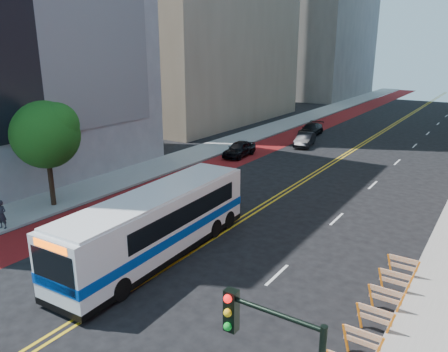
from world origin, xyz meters
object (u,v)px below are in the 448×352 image
transit_bus (159,223)px  car_c (311,129)px  street_tree (46,132)px  car_b (305,140)px  pedestrian (2,215)px  car_a (239,149)px

transit_bus → car_c: bearing=97.2°
transit_bus → car_c: transit_bus is taller
street_tree → car_c: size_ratio=1.41×
transit_bus → car_b: (-3.78, 26.91, -1.03)m
transit_bus → car_b: 27.20m
car_b → pedestrian: size_ratio=2.61×
transit_bus → car_c: size_ratio=2.56×
car_c → pedestrian: (-3.94, -35.25, 0.27)m
street_tree → pedestrian: (0.84, -4.01, -3.95)m
street_tree → car_b: 26.62m
transit_bus → car_c: (-5.46, 32.69, -1.04)m
car_b → car_c: car_b is taller
car_c → pedestrian: 35.48m
car_b → transit_bus: bearing=-92.7°
car_b → pedestrian: pedestrian is taller
car_c → car_a: bearing=-102.3°
street_tree → pedestrian: 5.69m
car_b → car_c: size_ratio=0.89×
transit_bus → car_a: transit_bus is taller
transit_bus → car_a: bearing=108.0°
car_a → pedestrian: 22.12m
car_b → car_c: 6.01m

